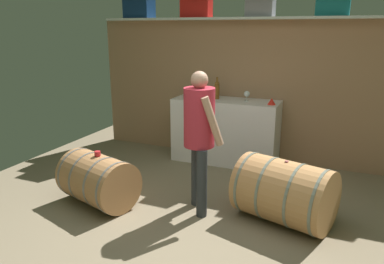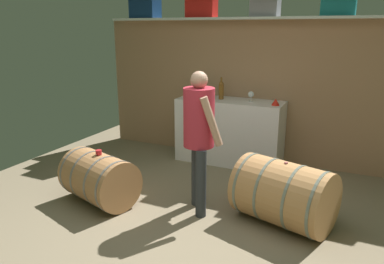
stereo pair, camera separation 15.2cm
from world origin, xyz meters
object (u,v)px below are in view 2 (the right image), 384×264
Objects in this scene: toolcase_navy at (145,7)px; toolcase_grey at (265,3)px; wine_barrel_near at (99,178)px; tasting_cup at (99,152)px; toolcase_teal at (339,3)px; work_cabinet at (229,132)px; toolcase_red at (201,8)px; wine_bottle_dark at (203,89)px; red_funnel at (276,102)px; wine_barrel_far at (284,194)px; wine_glass at (251,95)px; wine_bottle_amber at (221,90)px; winemaker_pouring at (199,128)px.

toolcase_navy is 1.89m from toolcase_grey.
wine_barrel_near is 14.51× the size of tasting_cup.
tasting_cup is at bearing 17.16° from wine_barrel_near.
work_cabinet is (-1.32, -0.18, -1.77)m from toolcase_teal.
toolcase_red is 1.86m from toolcase_teal.
wine_bottle_dark is (-0.44, 0.04, 0.60)m from work_cabinet.
toolcase_navy reaches higher than toolcase_teal.
toolcase_navy is at bearing 106.66° from tasting_cup.
red_funnel is at bearing -8.17° from work_cabinet.
wine_barrel_far is (2.60, -1.66, -1.92)m from toolcase_navy.
wine_bottle_dark is at bearing 177.94° from wine_glass.
wine_glass is (0.45, 0.00, -0.04)m from wine_bottle_amber.
winemaker_pouring is at bearing -45.60° from toolcase_navy.
toolcase_red is at bearing 167.04° from red_funnel.
wine_barrel_near is (-1.19, -1.90, -0.75)m from wine_glass.
winemaker_pouring is at bearing -65.91° from toolcase_red.
wine_bottle_dark is at bearing 172.81° from red_funnel.
toolcase_teal is at bearing 0.27° from toolcase_navy.
winemaker_pouring reaches higher than work_cabinet.
wine_glass is at bearing 134.96° from wine_barrel_far.
wine_barrel_near is at bearing -135.77° from toolcase_teal.
toolcase_red is 2.98× the size of wine_glass.
toolcase_navy reaches higher than wine_barrel_far.
winemaker_pouring is at bearing -107.13° from red_funnel.
toolcase_red is 1.22m from wine_bottle_amber.
work_cabinet is at bearing 171.83° from red_funnel.
red_funnel is at bearing -16.94° from wine_glass.
toolcase_red is 0.40× the size of wine_barrel_far.
work_cabinet is 1.66m from winemaker_pouring.
toolcase_navy is 0.39× the size of wine_barrel_far.
toolcase_teal is 2.77× the size of wine_glass.
toolcase_navy is 2.53m from red_funnel.
wine_glass is (0.30, 0.02, 0.57)m from work_cabinet.
wine_bottle_dark is at bearing 174.65° from wine_bottle_amber.
wine_barrel_near is 0.32m from tasting_cup.
wine_barrel_far is at bearing -61.59° from wine_glass.
work_cabinet is 10.52× the size of wine_glass.
toolcase_red is at bearing 125.96° from wine_bottle_dark.
toolcase_navy is 2.91m from wine_barrel_near.
toolcase_teal is at bearing 7.92° from work_cabinet.
red_funnel is at bearing 49.04° from tasting_cup.
winemaker_pouring is at bearing -157.07° from wine_barrel_far.
tasting_cup is at bearing -135.56° from toolcase_teal.
wine_barrel_near is at bearing -131.26° from red_funnel.
toolcase_teal is at bearing 6.48° from wine_bottle_amber.
wine_bottle_amber is 2.09m from tasting_cup.
wine_bottle_dark is at bearing 152.03° from wine_barrel_far.
toolcase_teal is at bearing 0.41° from toolcase_grey.
winemaker_pouring is (0.36, -1.60, -0.14)m from wine_bottle_amber.
red_funnel is 0.10× the size of wine_barrel_far.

